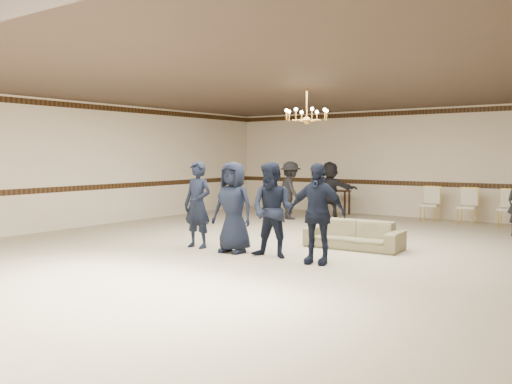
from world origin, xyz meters
The scene contains 15 objects.
room centered at (0.00, 0.00, 1.60)m, with size 12.01×14.01×3.21m.
chair_rail centered at (0.00, 6.99, 1.00)m, with size 12.00×0.02×0.14m, color #392211.
crown_molding centered at (0.00, 6.99, 3.08)m, with size 12.00×0.02×0.14m, color #392211.
chandelier centered at (0.00, 1.00, 2.88)m, with size 0.94×0.94×0.89m, color gold, non-canonical shape.
boy_a centered at (-1.53, -0.63, 0.86)m, with size 0.63×0.41×1.72m, color black.
boy_b centered at (-0.63, -0.63, 0.86)m, with size 0.84×0.55×1.72m, color black.
boy_c centered at (0.27, -0.63, 0.86)m, with size 0.84×0.65×1.72m, color black.
boy_d centered at (1.17, -0.63, 0.86)m, with size 1.01×0.42×1.72m, color black.
settee centered at (1.04, 1.10, 0.28)m, with size 1.90×0.74×0.55m, color #7D7553.
adult_left centered at (-2.57, 4.48, 0.83)m, with size 1.07×0.62×1.66m, color black.
adult_mid centered at (-1.67, 5.18, 0.83)m, with size 1.54×0.49×1.66m, color black.
banquet_chair_left centered at (0.87, 6.18, 0.48)m, with size 0.46×0.46×0.96m, color beige, non-canonical shape.
banquet_chair_mid centered at (1.87, 6.18, 0.48)m, with size 0.46×0.46×0.96m, color beige, non-canonical shape.
banquet_chair_right centered at (2.87, 6.18, 0.48)m, with size 0.46×0.46×0.96m, color beige, non-canonical shape.
console_table centered at (-2.13, 6.38, 0.38)m, with size 0.91×0.38×0.76m, color black.
Camera 1 is at (5.70, -8.68, 1.87)m, focal length 38.17 mm.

